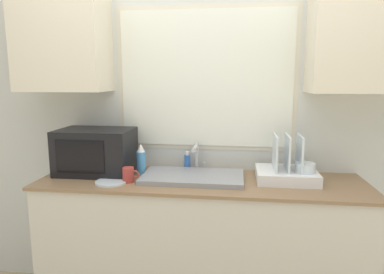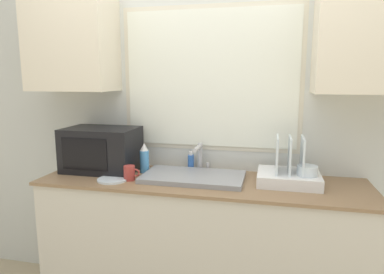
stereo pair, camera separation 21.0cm
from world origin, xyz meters
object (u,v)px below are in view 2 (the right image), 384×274
at_px(faucet, 200,155).
at_px(mug_near_sink, 130,173).
at_px(dish_rack, 290,174).
at_px(soap_bottle, 191,162).
at_px(microwave, 102,149).
at_px(spray_bottle, 144,158).

height_order(faucet, mug_near_sink, faucet).
xyz_separation_m(dish_rack, soap_bottle, (-0.66, 0.16, -0.00)).
relative_size(faucet, mug_near_sink, 1.85).
distance_m(faucet, microwave, 0.68).
relative_size(spray_bottle, soap_bottle, 1.53).
bearing_deg(faucet, dish_rack, -13.25).
xyz_separation_m(faucet, dish_rack, (0.59, -0.14, -0.06)).
distance_m(microwave, soap_bottle, 0.63).
height_order(spray_bottle, mug_near_sink, spray_bottle).
bearing_deg(spray_bottle, faucet, 15.59).
distance_m(microwave, spray_bottle, 0.31).
bearing_deg(spray_bottle, dish_rack, -2.23).
distance_m(faucet, dish_rack, 0.61).
height_order(spray_bottle, soap_bottle, spray_bottle).
xyz_separation_m(faucet, spray_bottle, (-0.37, -0.10, -0.02)).
distance_m(microwave, mug_near_sink, 0.35).
bearing_deg(microwave, faucet, 10.13).
distance_m(spray_bottle, mug_near_sink, 0.20).
relative_size(faucet, soap_bottle, 1.44).
bearing_deg(spray_bottle, mug_near_sink, -97.95).
height_order(microwave, dish_rack, microwave).
relative_size(faucet, spray_bottle, 0.94).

